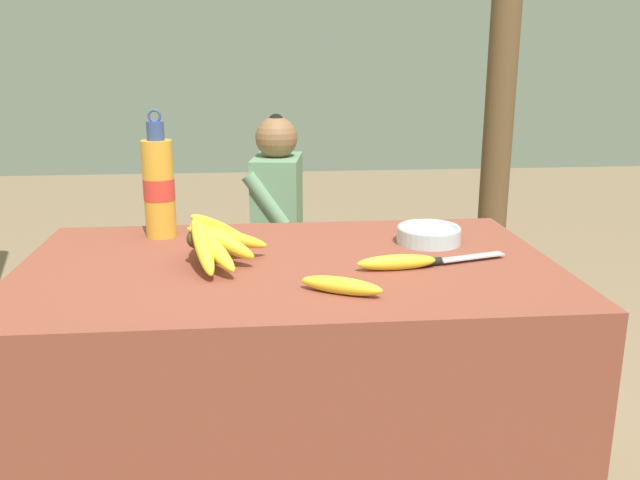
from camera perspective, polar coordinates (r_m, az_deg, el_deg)
market_counter at (r=1.81m, az=-2.53°, el=-13.86°), size 1.30×0.80×0.79m
banana_bunch_ripe at (r=1.64m, az=-8.96°, el=0.14°), size 0.21×0.32×0.14m
serving_bowl at (r=1.84m, az=9.14°, el=0.53°), size 0.17×0.17×0.05m
water_bottle at (r=1.91m, az=-13.41°, el=4.42°), size 0.09×0.09×0.35m
loose_banana_front at (r=1.43m, az=1.80°, el=-3.85°), size 0.18×0.12×0.04m
loose_banana_side at (r=1.60m, az=6.47°, el=-1.87°), size 0.19×0.05×0.04m
knife at (r=1.67m, az=10.92°, el=-1.63°), size 0.23×0.09×0.02m
wooden_bench at (r=3.14m, az=-7.34°, el=-2.48°), size 1.59×0.32×0.38m
seated_vendor at (r=3.04m, az=-4.42°, el=2.16°), size 0.43×0.41×1.03m
banana_bunch_green at (r=3.15m, az=-14.72°, el=-0.46°), size 0.17×0.29×0.14m
support_post_far at (r=3.39m, az=14.99°, el=12.10°), size 0.14×0.14×2.23m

